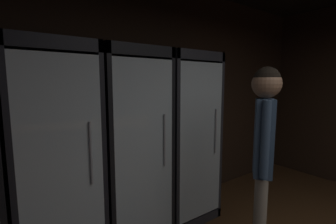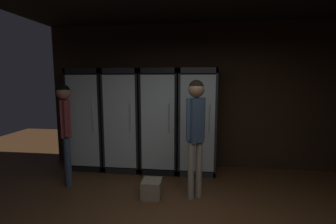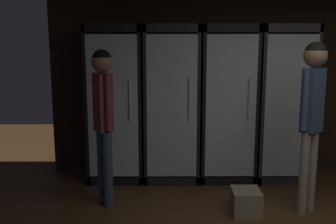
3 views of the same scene
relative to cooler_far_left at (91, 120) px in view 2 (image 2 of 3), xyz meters
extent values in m
cube|color=black|center=(2.11, 0.31, 0.45)|extent=(6.00, 0.06, 2.80)
cube|color=black|center=(0.00, 0.24, 0.02)|extent=(0.68, 0.04, 1.94)
cube|color=black|center=(-0.32, -0.04, 0.02)|extent=(0.04, 0.60, 1.94)
cube|color=black|center=(0.32, -0.04, 0.02)|extent=(0.04, 0.60, 1.94)
cube|color=black|center=(0.00, -0.04, 0.94)|extent=(0.68, 0.60, 0.10)
cube|color=black|center=(0.00, -0.04, -0.90)|extent=(0.68, 0.60, 0.10)
cube|color=white|center=(0.00, 0.21, 0.02)|extent=(0.60, 0.02, 1.70)
cube|color=silver|center=(0.00, -0.33, 0.02)|extent=(0.60, 0.02, 1.70)
cylinder|color=#B2B2B7|center=(0.20, -0.36, 0.12)|extent=(0.02, 0.02, 0.50)
cube|color=silver|center=(0.00, -0.04, -0.83)|extent=(0.58, 0.52, 0.02)
cylinder|color=gray|center=(-0.20, -0.01, -0.72)|extent=(0.08, 0.08, 0.20)
cylinder|color=gray|center=(-0.20, -0.01, -0.58)|extent=(0.03, 0.03, 0.10)
cylinder|color=#B2332D|center=(-0.20, -0.01, -0.74)|extent=(0.08, 0.08, 0.05)
cylinder|color=#9EAD99|center=(0.01, -0.01, -0.72)|extent=(0.07, 0.07, 0.21)
cylinder|color=#9EAD99|center=(0.01, -0.01, -0.58)|extent=(0.03, 0.03, 0.07)
cylinder|color=beige|center=(0.01, -0.01, -0.73)|extent=(0.07, 0.07, 0.08)
cylinder|color=brown|center=(0.20, -0.09, -0.71)|extent=(0.07, 0.07, 0.23)
cylinder|color=brown|center=(0.20, -0.09, -0.55)|extent=(0.02, 0.02, 0.08)
cylinder|color=tan|center=(0.20, -0.09, -0.73)|extent=(0.08, 0.08, 0.08)
cube|color=silver|center=(0.00, -0.04, -0.27)|extent=(0.58, 0.52, 0.02)
cylinder|color=black|center=(-0.21, -0.08, -0.15)|extent=(0.06, 0.06, 0.21)
cylinder|color=black|center=(-0.21, -0.08, -0.01)|extent=(0.02, 0.02, 0.09)
cylinder|color=#2D2D33|center=(-0.21, -0.08, -0.16)|extent=(0.07, 0.07, 0.07)
cylinder|color=black|center=(-0.08, -0.06, -0.14)|extent=(0.07, 0.07, 0.24)
cylinder|color=black|center=(-0.08, -0.06, 0.03)|extent=(0.03, 0.03, 0.10)
cylinder|color=white|center=(-0.08, -0.06, -0.15)|extent=(0.08, 0.08, 0.08)
cylinder|color=gray|center=(0.06, -0.05, -0.16)|extent=(0.07, 0.07, 0.19)
cylinder|color=gray|center=(0.06, -0.05, -0.03)|extent=(0.02, 0.02, 0.09)
cylinder|color=white|center=(0.06, -0.05, -0.18)|extent=(0.07, 0.07, 0.06)
cylinder|color=#9EAD99|center=(0.21, -0.09, -0.15)|extent=(0.07, 0.07, 0.22)
cylinder|color=#9EAD99|center=(0.21, -0.09, 0.01)|extent=(0.03, 0.03, 0.09)
cylinder|color=#2D2D33|center=(0.21, -0.09, -0.15)|extent=(0.07, 0.07, 0.08)
cube|color=silver|center=(0.00, -0.04, 0.30)|extent=(0.58, 0.52, 0.02)
cylinder|color=gray|center=(-0.23, -0.02, 0.41)|extent=(0.08, 0.08, 0.21)
cylinder|color=gray|center=(-0.23, -0.02, 0.55)|extent=(0.03, 0.03, 0.08)
cylinder|color=white|center=(-0.23, -0.02, 0.40)|extent=(0.08, 0.08, 0.08)
cylinder|color=brown|center=(-0.08, -0.09, 0.40)|extent=(0.06, 0.06, 0.18)
cylinder|color=brown|center=(-0.08, -0.09, 0.53)|extent=(0.02, 0.02, 0.09)
cylinder|color=#2D2D33|center=(-0.08, -0.09, 0.39)|extent=(0.06, 0.06, 0.05)
cylinder|color=#194723|center=(0.07, -0.01, 0.42)|extent=(0.08, 0.08, 0.23)
cylinder|color=#194723|center=(0.07, -0.01, 0.58)|extent=(0.02, 0.02, 0.08)
cylinder|color=#2D2D33|center=(0.07, -0.01, 0.42)|extent=(0.08, 0.08, 0.06)
cylinder|color=gray|center=(0.22, 0.00, 0.43)|extent=(0.06, 0.06, 0.24)
cylinder|color=gray|center=(0.22, 0.00, 0.58)|extent=(0.02, 0.02, 0.06)
cylinder|color=white|center=(0.22, 0.00, 0.41)|extent=(0.07, 0.07, 0.07)
cube|color=black|center=(0.70, 0.24, 0.02)|extent=(0.68, 0.04, 1.94)
cube|color=black|center=(0.38, -0.04, 0.02)|extent=(0.04, 0.60, 1.94)
cube|color=black|center=(1.02, -0.04, 0.02)|extent=(0.04, 0.60, 1.94)
cube|color=black|center=(0.70, -0.04, 0.94)|extent=(0.68, 0.60, 0.10)
cube|color=black|center=(0.70, -0.04, -0.90)|extent=(0.68, 0.60, 0.10)
cube|color=white|center=(0.70, 0.21, 0.02)|extent=(0.60, 0.02, 1.70)
cube|color=silver|center=(0.70, -0.33, 0.02)|extent=(0.60, 0.02, 1.70)
cylinder|color=#B2B2B7|center=(0.90, -0.36, 0.12)|extent=(0.02, 0.02, 0.50)
cube|color=silver|center=(0.70, -0.04, -0.83)|extent=(0.58, 0.52, 0.02)
cylinder|color=#9EAD99|center=(0.55, -0.03, -0.72)|extent=(0.08, 0.08, 0.20)
cylinder|color=#9EAD99|center=(0.55, -0.03, -0.59)|extent=(0.03, 0.03, 0.06)
cylinder|color=beige|center=(0.55, -0.03, -0.74)|extent=(0.08, 0.08, 0.06)
cylinder|color=#9EAD99|center=(0.84, -0.08, -0.72)|extent=(0.08, 0.08, 0.20)
cylinder|color=#9EAD99|center=(0.84, -0.08, -0.58)|extent=(0.03, 0.03, 0.07)
cylinder|color=tan|center=(0.84, -0.08, -0.73)|extent=(0.08, 0.08, 0.06)
cube|color=silver|center=(0.70, -0.04, -0.27)|extent=(0.58, 0.52, 0.02)
cylinder|color=black|center=(0.50, -0.02, -0.16)|extent=(0.07, 0.07, 0.19)
cylinder|color=black|center=(0.50, -0.02, -0.03)|extent=(0.03, 0.03, 0.06)
cylinder|color=beige|center=(0.50, -0.02, -0.19)|extent=(0.08, 0.08, 0.06)
cylinder|color=black|center=(0.71, -0.01, -0.17)|extent=(0.08, 0.08, 0.18)
cylinder|color=black|center=(0.71, -0.01, -0.03)|extent=(0.03, 0.03, 0.09)
cylinder|color=#B2332D|center=(0.71, -0.01, -0.17)|extent=(0.08, 0.08, 0.06)
cylinder|color=black|center=(0.90, -0.06, -0.15)|extent=(0.06, 0.06, 0.22)
cylinder|color=black|center=(0.90, -0.06, 0.00)|extent=(0.02, 0.02, 0.08)
cylinder|color=white|center=(0.90, -0.06, -0.16)|extent=(0.06, 0.06, 0.08)
cube|color=silver|center=(0.70, -0.04, 0.30)|extent=(0.58, 0.52, 0.02)
cylinder|color=gray|center=(0.50, -0.03, 0.40)|extent=(0.08, 0.08, 0.18)
cylinder|color=gray|center=(0.50, -0.03, 0.53)|extent=(0.03, 0.03, 0.08)
cylinder|color=#B2332D|center=(0.50, -0.03, 0.38)|extent=(0.08, 0.08, 0.05)
cylinder|color=#9EAD99|center=(0.70, -0.03, 0.42)|extent=(0.07, 0.07, 0.23)
cylinder|color=#9EAD99|center=(0.70, -0.03, 0.57)|extent=(0.02, 0.02, 0.06)
cylinder|color=#2D2D33|center=(0.70, -0.03, 0.41)|extent=(0.07, 0.07, 0.06)
cylinder|color=gray|center=(0.89, -0.07, 0.42)|extent=(0.07, 0.07, 0.23)
cylinder|color=gray|center=(0.89, -0.07, 0.57)|extent=(0.03, 0.03, 0.06)
cylinder|color=white|center=(0.89, -0.07, 0.43)|extent=(0.07, 0.07, 0.06)
cube|color=black|center=(1.40, 0.24, 0.02)|extent=(0.68, 0.04, 1.94)
cube|color=black|center=(1.08, -0.04, 0.02)|extent=(0.04, 0.60, 1.94)
cube|color=black|center=(1.72, -0.04, 0.02)|extent=(0.04, 0.60, 1.94)
cube|color=black|center=(1.40, -0.04, 0.94)|extent=(0.68, 0.60, 0.10)
cube|color=black|center=(1.40, -0.04, -0.90)|extent=(0.68, 0.60, 0.10)
cube|color=white|center=(1.40, 0.21, 0.02)|extent=(0.60, 0.02, 1.70)
cube|color=silver|center=(1.40, -0.33, 0.02)|extent=(0.60, 0.02, 1.70)
cylinder|color=#B2B2B7|center=(1.60, -0.36, 0.12)|extent=(0.02, 0.02, 0.50)
cube|color=silver|center=(1.40, -0.04, -0.83)|extent=(0.58, 0.52, 0.02)
cylinder|color=#194723|center=(1.19, -0.02, -0.73)|extent=(0.08, 0.08, 0.19)
cylinder|color=#194723|center=(1.19, -0.02, -0.59)|extent=(0.03, 0.03, 0.09)
cylinder|color=beige|center=(1.19, -0.02, -0.73)|extent=(0.08, 0.08, 0.06)
cylinder|color=brown|center=(1.33, 0.01, -0.73)|extent=(0.08, 0.08, 0.19)
cylinder|color=brown|center=(1.33, 0.01, -0.59)|extent=(0.03, 0.03, 0.08)
cylinder|color=#B2332D|center=(1.33, 0.01, -0.73)|extent=(0.08, 0.08, 0.05)
cylinder|color=#9EAD99|center=(1.47, -0.02, -0.73)|extent=(0.07, 0.07, 0.19)
cylinder|color=#9EAD99|center=(1.47, -0.02, -0.58)|extent=(0.03, 0.03, 0.10)
cylinder|color=#B2332D|center=(1.47, -0.02, -0.74)|extent=(0.08, 0.08, 0.07)
cylinder|color=brown|center=(1.63, -0.03, -0.72)|extent=(0.07, 0.07, 0.21)
cylinder|color=brown|center=(1.63, -0.03, -0.57)|extent=(0.03, 0.03, 0.08)
cylinder|color=tan|center=(1.63, -0.03, -0.72)|extent=(0.08, 0.08, 0.07)
cube|color=silver|center=(1.40, -0.04, -0.41)|extent=(0.58, 0.52, 0.02)
cylinder|color=#194723|center=(1.26, -0.07, -0.30)|extent=(0.07, 0.07, 0.20)
cylinder|color=#194723|center=(1.26, -0.07, -0.16)|extent=(0.02, 0.02, 0.09)
cylinder|color=#B2332D|center=(1.26, -0.07, -0.32)|extent=(0.07, 0.07, 0.07)
cylinder|color=#194723|center=(1.54, -0.06, -0.29)|extent=(0.08, 0.08, 0.22)
cylinder|color=#194723|center=(1.54, -0.06, -0.14)|extent=(0.03, 0.03, 0.09)
cylinder|color=white|center=(1.54, -0.06, -0.29)|extent=(0.08, 0.08, 0.08)
cube|color=silver|center=(1.40, -0.04, 0.02)|extent=(0.58, 0.52, 0.02)
cylinder|color=#9EAD99|center=(1.26, -0.01, 0.14)|extent=(0.07, 0.07, 0.22)
cylinder|color=#9EAD99|center=(1.26, -0.01, 0.29)|extent=(0.02, 0.02, 0.08)
cylinder|color=#B2332D|center=(1.26, -0.01, 0.10)|extent=(0.07, 0.07, 0.08)
cylinder|color=#194723|center=(1.54, -0.03, 0.14)|extent=(0.07, 0.07, 0.23)
cylinder|color=#194723|center=(1.54, -0.03, 0.29)|extent=(0.02, 0.02, 0.06)
cylinder|color=#2D2D33|center=(1.54, -0.03, 0.14)|extent=(0.07, 0.07, 0.07)
cube|color=silver|center=(1.40, -0.04, 0.44)|extent=(0.58, 0.52, 0.02)
cylinder|color=#336B38|center=(1.20, -0.03, 0.54)|extent=(0.06, 0.06, 0.19)
cylinder|color=#336B38|center=(1.20, -0.03, 0.68)|extent=(0.02, 0.02, 0.09)
cylinder|color=beige|center=(1.20, -0.03, 0.53)|extent=(0.07, 0.07, 0.06)
cylinder|color=#9EAD99|center=(1.40, -0.02, 0.55)|extent=(0.07, 0.07, 0.20)
cylinder|color=#9EAD99|center=(1.40, -0.02, 0.70)|extent=(0.02, 0.02, 0.09)
cylinder|color=beige|center=(1.40, -0.02, 0.54)|extent=(0.07, 0.07, 0.06)
cylinder|color=gray|center=(1.59, -0.05, 0.56)|extent=(0.08, 0.08, 0.22)
cylinder|color=gray|center=(1.59, -0.05, 0.70)|extent=(0.03, 0.03, 0.08)
cylinder|color=white|center=(1.59, -0.05, 0.56)|extent=(0.08, 0.08, 0.09)
cube|color=#2B2B30|center=(2.10, 0.24, 0.02)|extent=(0.68, 0.04, 1.94)
cube|color=#2B2B30|center=(1.78, -0.04, 0.02)|extent=(0.04, 0.60, 1.94)
cube|color=#2B2B30|center=(2.42, -0.04, 0.02)|extent=(0.04, 0.60, 1.94)
cube|color=#2B2B30|center=(2.10, -0.04, 0.94)|extent=(0.68, 0.60, 0.10)
cube|color=#2B2B30|center=(2.10, -0.04, -0.90)|extent=(0.68, 0.60, 0.10)
cube|color=white|center=(2.10, 0.21, 0.02)|extent=(0.60, 0.02, 1.70)
cube|color=silver|center=(2.10, -0.33, 0.02)|extent=(0.60, 0.02, 1.70)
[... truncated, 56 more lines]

